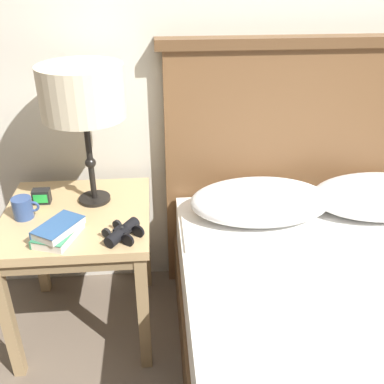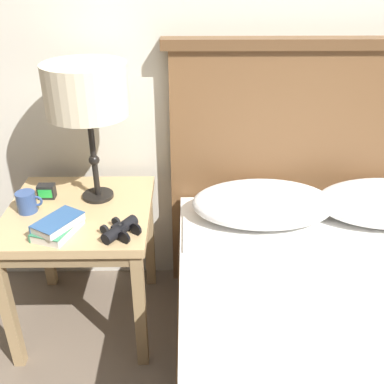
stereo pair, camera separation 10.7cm
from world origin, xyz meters
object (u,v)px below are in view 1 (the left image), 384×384
Objects in this scene: bed at (364,348)px; coffee_mug at (23,208)px; binoculars_pair at (123,232)px; book_on_nightstand at (58,234)px; table_lamp at (82,94)px; nightstand at (78,229)px; alarm_clock at (42,196)px; book_stacked_on_top at (58,227)px.

bed reaches higher than coffee_mug.
book_on_nightstand is at bearing 175.81° from binoculars_pair.
bed is 3.33× the size of table_lamp.
book_on_nightstand is at bearing -102.65° from nightstand.
binoculars_pair is at bearing 159.12° from bed.
alarm_clock is (-0.11, 0.27, 0.01)m from book_on_nightstand.
bed is 1.36m from coffee_mug.
coffee_mug reaches higher than nightstand.
coffee_mug is 1.47× the size of alarm_clock.
binoculars_pair is at bearing -23.90° from coffee_mug.
book_on_nightstand is at bearing 162.61° from bed.
book_stacked_on_top is at bearing -109.27° from table_lamp.
bed is 8.71× the size of book_on_nightstand.
table_lamp is at bearing 56.84° from nightstand.
book_on_nightstand is 0.29m from alarm_clock.
book_stacked_on_top is at bearing -100.39° from nightstand.
bed is at bearing -26.36° from nightstand.
book_stacked_on_top is at bearing -36.65° from book_on_nightstand.
binoculars_pair is at bearing -4.19° from book_on_nightstand.
book_on_nightstand is 0.24m from binoculars_pair.
table_lamp is at bearing 1.06° from alarm_clock.
book_on_nightstand is 2.07× the size of coffee_mug.
book_stacked_on_top is 0.23m from coffee_mug.
alarm_clock is at bearing -178.94° from table_lamp.
alarm_clock is at bearing 112.39° from book_on_nightstand.
coffee_mug is at bearing -155.85° from table_lamp.
nightstand is at bearing 5.35° from coffee_mug.
table_lamp is 0.47m from alarm_clock.
bed is 1.36m from alarm_clock.
book_stacked_on_top is 2.01× the size of coffee_mug.
coffee_mug reaches higher than book_on_nightstand.
bed is 8.99× the size of book_stacked_on_top.
nightstand is at bearing -32.13° from alarm_clock.
nightstand is 0.29m from binoculars_pair.
alarm_clock is (-0.12, 0.27, -0.02)m from book_stacked_on_top.
alarm_clock is at bearing 140.44° from binoculars_pair.
coffee_mug is at bearing 156.10° from binoculars_pair.
coffee_mug reaches higher than book_stacked_on_top.
bed is 0.94m from binoculars_pair.
binoculars_pair reaches higher than book_on_nightstand.
alarm_clock reaches higher than book_on_nightstand.
book_stacked_on_top reaches higher than binoculars_pair.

